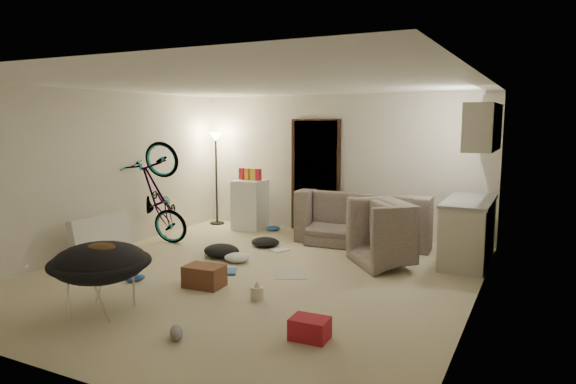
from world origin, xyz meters
The scene contains 37 objects.
floor centered at (0.00, 0.00, -0.01)m, with size 5.50×6.00×0.02m, color beige.
ceiling centered at (0.00, 0.00, 2.51)m, with size 5.50×6.00×0.02m, color white.
wall_back centered at (0.00, 3.01, 1.25)m, with size 5.50×0.02×2.50m, color silver.
wall_front centered at (0.00, -3.01, 1.25)m, with size 5.50×0.02×2.50m, color silver.
wall_left centered at (-2.76, 0.00, 1.25)m, with size 0.02×6.00×2.50m, color silver.
wall_right centered at (2.76, 0.00, 1.25)m, with size 0.02×6.00×2.50m, color silver.
doorway centered at (-0.40, 2.97, 1.02)m, with size 0.85×0.10×2.04m, color black.
door_trim centered at (-0.40, 2.94, 1.02)m, with size 0.97×0.04×2.10m, color #321D11.
floor_lamp centered at (-2.40, 2.65, 1.31)m, with size 0.28×0.28×1.81m.
kitchen_counter centered at (2.43, 2.00, 0.44)m, with size 0.60×1.50×0.88m, color beige.
counter_top centered at (2.43, 2.00, 0.90)m, with size 0.64×1.54×0.04m, color gray.
kitchen_uppers centered at (2.56, 2.00, 1.95)m, with size 0.38×1.40×0.65m, color beige.
sofa centered at (0.73, 2.45, 0.33)m, with size 2.23×0.87×0.65m, color #333A33.
armchair centered at (1.62, 1.47, 0.34)m, with size 1.05×0.92×0.68m, color #333A33.
bicycle centered at (-2.30, 0.83, 0.46)m, with size 0.61×1.74×0.91m, color black.
mini_fridge centered at (-1.58, 2.55, 0.46)m, with size 0.55×0.55×0.93m, color white.
snack_box_0 centered at (-1.75, 2.55, 1.00)m, with size 0.10×0.07×0.30m, color #A71926.
snack_box_1 centered at (-1.63, 2.55, 1.00)m, with size 0.10×0.07×0.30m, color #C77718.
snack_box_2 centered at (-1.51, 2.55, 1.00)m, with size 0.10×0.07×0.30m, color gold.
snack_box_3 centered at (-1.39, 2.55, 1.00)m, with size 0.10×0.07×0.30m, color #A71926.
saucer_chair centered at (-0.79, -1.85, 0.45)m, with size 1.07×1.07×0.76m.
hoodie centered at (-0.74, -1.88, 0.66)m, with size 0.48×0.40×0.22m, color #4A3119.
sofa_drape centered at (-0.22, 2.45, 0.54)m, with size 0.56×0.46×0.28m, color black.
tv_box centered at (-2.30, -0.39, 0.34)m, with size 0.12×1.03×0.68m, color silver.
drink_case_a centered at (-0.32, -0.65, 0.13)m, with size 0.47×0.33×0.27m, color brown.
drink_case_b centered at (1.48, -1.46, 0.10)m, with size 0.35×0.26×0.21m, color #A71926.
juicer centered at (0.50, -0.76, 0.09)m, with size 0.15×0.15×0.22m.
newspaper centered at (0.38, 0.31, 0.00)m, with size 0.41×0.53×0.01m, color #B5B2A7.
book_blue centered at (-0.38, -0.03, 0.01)m, with size 0.22×0.30×0.03m, color #2E5CA9.
book_white centered at (-0.30, 1.32, 0.01)m, with size 0.20×0.27×0.02m, color silver.
shoe_0 centered at (-1.08, 2.55, 0.05)m, with size 0.27×0.11×0.10m, color #2E5CA9.
shoe_1 centered at (-0.40, 2.55, 0.06)m, with size 0.30×0.12×0.11m, color slate.
shoe_2 centered at (-1.22, -0.89, 0.05)m, with size 0.26×0.11×0.10m, color #2E5CA9.
shoe_3 centered at (0.34, -2.01, 0.05)m, with size 0.29×0.12×0.11m, color slate.
clothes_lump_a centered at (-0.92, 0.62, 0.09)m, with size 0.58×0.50×0.19m, color black.
clothes_lump_b centered at (-0.64, 1.47, 0.07)m, with size 0.47×0.41×0.14m, color black.
clothes_lump_c centered at (-0.57, 0.49, 0.06)m, with size 0.40×0.34×0.12m, color silver.
Camera 1 is at (3.37, -5.66, 2.05)m, focal length 32.00 mm.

